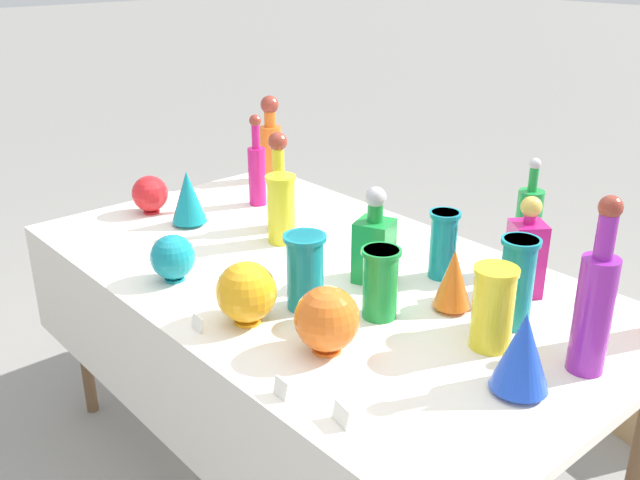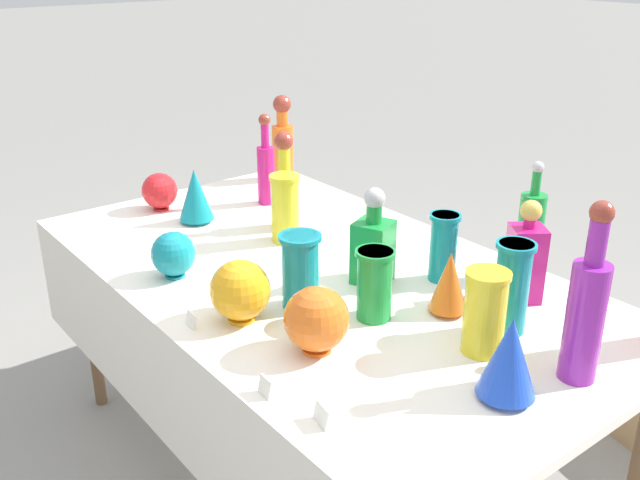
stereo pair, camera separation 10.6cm
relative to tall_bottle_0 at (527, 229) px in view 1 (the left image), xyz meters
The scene contains 26 objects.
ground_plane 1.08m from the tall_bottle_0, 131.66° to the right, with size 40.00×40.00×0.00m, color gray.
display_table 0.67m from the tall_bottle_0, 129.05° to the right, with size 1.89×1.07×0.76m.
tall_bottle_0 is the anchor object (origin of this frame).
tall_bottle_1 0.83m from the tall_bottle_0, 156.61° to the right, with size 0.08×0.08×0.34m.
tall_bottle_3 1.21m from the tall_bottle_0, behind, with size 0.09×0.09×0.35m.
tall_bottle_4 0.53m from the tall_bottle_0, 40.82° to the right, with size 0.08×0.08×0.42m.
tall_bottle_5 1.03m from the tall_bottle_0, 166.59° to the right, with size 0.06×0.06×0.34m.
square_decanter_0 0.46m from the tall_bottle_0, 123.83° to the right, with size 0.13×0.13×0.29m.
square_decanter_1 0.15m from the tall_bottle_0, 57.23° to the right, with size 0.13×0.13×0.29m.
slender_vase_0 0.68m from the tall_bottle_0, 112.01° to the right, with size 0.12×0.12×0.21m.
slender_vase_1 0.47m from the tall_bottle_0, 65.53° to the right, with size 0.11×0.11×0.21m.
slender_vase_2 0.25m from the tall_bottle_0, 123.57° to the right, with size 0.09×0.09×0.20m.
slender_vase_3 0.77m from the tall_bottle_0, 148.85° to the right, with size 0.10×0.10×0.23m.
slender_vase_4 0.53m from the tall_bottle_0, 99.70° to the right, with size 0.11×0.11×0.19m.
slender_vase_5 0.34m from the tall_bottle_0, 60.28° to the right, with size 0.10×0.10×0.24m.
fluted_vase_0 0.64m from the tall_bottle_0, 56.74° to the right, with size 0.13×0.13×0.19m.
fluted_vase_1 0.35m from the tall_bottle_0, 88.16° to the right, with size 0.10×0.10×0.17m.
fluted_vase_2 1.13m from the tall_bottle_0, 151.27° to the right, with size 0.12×0.12×0.19m.
round_bowl_0 0.85m from the tall_bottle_0, 109.99° to the right, with size 0.16×0.16×0.17m.
round_bowl_1 0.74m from the tall_bottle_0, 93.90° to the right, with size 0.16×0.16×0.17m.
round_bowl_2 1.03m from the tall_bottle_0, 127.94° to the right, with size 0.13×0.13×0.14m.
round_bowl_3 1.32m from the tall_bottle_0, 153.63° to the right, with size 0.13×0.13×0.14m.
price_tag_left 0.95m from the tall_bottle_0, 88.44° to the right, with size 0.05×0.01×0.04m, color white.
price_tag_center 0.99m from the tall_bottle_0, 110.40° to the right, with size 0.05×0.01×0.04m, color white.
price_tag_right 0.93m from the tall_bottle_0, 78.76° to the right, with size 0.06×0.01×0.04m, color white.
cardboard_box_behind_left 1.03m from the tall_bottle_0, 77.03° to the left, with size 0.49×0.41×0.33m.
Camera 1 is at (1.46, -1.28, 1.67)m, focal length 40.00 mm.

